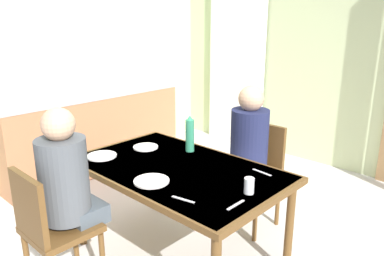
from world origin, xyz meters
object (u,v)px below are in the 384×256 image
(kitchen_counter, at_px, (92,131))
(person_far_diner, at_px, (248,141))
(chair_far_diner, at_px, (256,169))
(water_bottle_green_near, at_px, (190,134))
(chair_near_diner, at_px, (50,226))
(person_near_diner, at_px, (66,177))
(dining_table, at_px, (177,176))

(kitchen_counter, height_order, person_far_diner, person_far_diner)
(chair_far_diner, distance_m, water_bottle_green_near, 0.69)
(chair_near_diner, bearing_deg, kitchen_counter, 141.29)
(kitchen_counter, height_order, chair_near_diner, kitchen_counter)
(person_near_diner, relative_size, water_bottle_green_near, 2.69)
(chair_far_diner, height_order, water_bottle_green_near, water_bottle_green_near)
(chair_near_diner, relative_size, water_bottle_green_near, 3.04)
(kitchen_counter, distance_m, dining_table, 2.07)
(chair_near_diner, bearing_deg, water_bottle_green_near, 83.48)
(dining_table, height_order, chair_near_diner, chair_near_diner)
(chair_near_diner, bearing_deg, dining_table, 70.55)
(person_far_diner, bearing_deg, chair_near_diner, 74.68)
(person_near_diner, height_order, person_far_diner, same)
(chair_near_diner, xyz_separation_m, person_near_diner, (0.00, 0.14, 0.28))
(chair_near_diner, height_order, chair_far_diner, same)
(kitchen_counter, xyz_separation_m, chair_far_diner, (2.10, 0.26, 0.05))
(dining_table, bearing_deg, chair_near_diner, -109.45)
(dining_table, relative_size, chair_far_diner, 1.72)
(dining_table, bearing_deg, kitchen_counter, 164.55)
(chair_near_diner, bearing_deg, chair_far_diner, 75.91)
(chair_near_diner, height_order, person_near_diner, person_near_diner)
(chair_far_diner, relative_size, person_near_diner, 1.13)
(person_near_diner, xyz_separation_m, person_far_diner, (0.41, 1.35, 0.00))
(person_near_diner, bearing_deg, person_far_diner, 73.22)
(kitchen_counter, relative_size, person_near_diner, 2.85)
(kitchen_counter, xyz_separation_m, person_near_diner, (1.70, -1.22, 0.33))
(kitchen_counter, relative_size, person_far_diner, 2.85)
(kitchen_counter, height_order, water_bottle_green_near, water_bottle_green_near)
(dining_table, xyz_separation_m, chair_far_diner, (0.12, 0.81, -0.16))
(chair_near_diner, xyz_separation_m, chair_far_diner, (0.41, 1.62, 0.00))
(dining_table, relative_size, water_bottle_green_near, 5.22)
(kitchen_counter, relative_size, chair_far_diner, 2.52)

